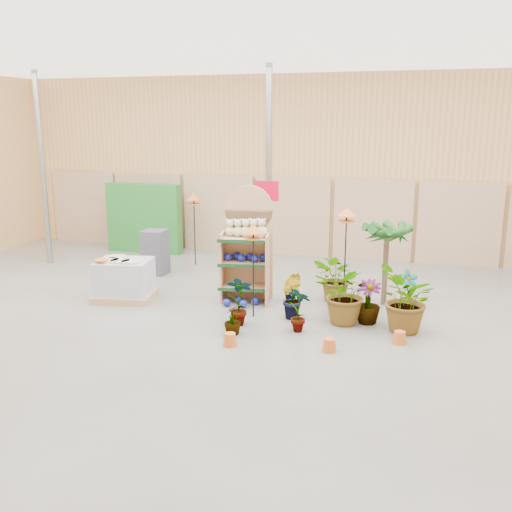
# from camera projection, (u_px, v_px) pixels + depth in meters

# --- Properties ---
(room) EXTENTS (15.20, 12.10, 4.70)m
(room) POSITION_uv_depth(u_px,v_px,m) (229.00, 192.00, 9.49)
(room) COLOR #61625E
(room) RESTS_ON ground
(display_shelf) EXTENTS (1.00, 0.72, 2.20)m
(display_shelf) POSITION_uv_depth(u_px,v_px,m) (247.00, 249.00, 10.82)
(display_shelf) COLOR #A97E5D
(display_shelf) RESTS_ON ground
(teddy_bears) EXTENTS (0.82, 0.23, 0.36)m
(teddy_bears) POSITION_uv_depth(u_px,v_px,m) (248.00, 230.00, 10.62)
(teddy_bears) COLOR beige
(teddy_bears) RESTS_ON display_shelf
(gazing_balls_shelf) EXTENTS (0.81, 0.28, 0.15)m
(gazing_balls_shelf) POSITION_uv_depth(u_px,v_px,m) (246.00, 257.00, 10.73)
(gazing_balls_shelf) COLOR navy
(gazing_balls_shelf) RESTS_ON display_shelf
(gazing_balls_floor) EXTENTS (0.63, 0.39, 0.15)m
(gazing_balls_floor) POSITION_uv_depth(u_px,v_px,m) (241.00, 302.00, 10.64)
(gazing_balls_floor) COLOR navy
(gazing_balls_floor) RESTS_ON ground
(pallet_stack) EXTENTS (1.23, 1.08, 0.81)m
(pallet_stack) POSITION_uv_depth(u_px,v_px,m) (125.00, 280.00, 10.97)
(pallet_stack) COLOR tan
(pallet_stack) RESTS_ON ground
(charcoal_planters) EXTENTS (0.50, 0.50, 1.00)m
(charcoal_planters) POSITION_uv_depth(u_px,v_px,m) (155.00, 252.00, 12.77)
(charcoal_planters) COLOR #33353F
(charcoal_planters) RESTS_ON ground
(trellis_stock) EXTENTS (2.00, 0.30, 1.80)m
(trellis_stock) POSITION_uv_depth(u_px,v_px,m) (144.00, 218.00, 14.83)
(trellis_stock) COLOR #217028
(trellis_stock) RESTS_ON ground
(offer_sign) EXTENTS (0.50, 0.08, 2.20)m
(offer_sign) POSITION_uv_depth(u_px,v_px,m) (267.00, 212.00, 11.55)
(offer_sign) COLOR gray
(offer_sign) RESTS_ON ground
(bird_table_front) EXTENTS (0.34, 0.34, 1.65)m
(bird_table_front) POSITION_uv_depth(u_px,v_px,m) (253.00, 232.00, 9.72)
(bird_table_front) COLOR black
(bird_table_front) RESTS_ON ground
(bird_table_right) EXTENTS (0.34, 0.34, 1.88)m
(bird_table_right) POSITION_uv_depth(u_px,v_px,m) (347.00, 215.00, 10.01)
(bird_table_right) COLOR black
(bird_table_right) RESTS_ON ground
(bird_table_back) EXTENTS (0.34, 0.34, 1.71)m
(bird_table_back) POSITION_uv_depth(u_px,v_px,m) (194.00, 199.00, 13.34)
(bird_table_back) COLOR black
(bird_table_back) RESTS_ON ground
(palm) EXTENTS (0.70, 0.70, 1.65)m
(palm) POSITION_uv_depth(u_px,v_px,m) (387.00, 231.00, 10.43)
(palm) COLOR brown
(palm) RESTS_ON ground
(potted_plant_0) EXTENTS (0.47, 0.32, 0.88)m
(potted_plant_0) POSITION_uv_depth(u_px,v_px,m) (240.00, 300.00, 9.55)
(potted_plant_0) COLOR #174917
(potted_plant_0) RESTS_ON ground
(potted_plant_1) EXTENTS (0.50, 0.50, 0.72)m
(potted_plant_1) POSITION_uv_depth(u_px,v_px,m) (291.00, 298.00, 9.92)
(potted_plant_1) COLOR #174917
(potted_plant_1) RESTS_ON ground
(potted_plant_2) EXTENTS (1.28, 1.26, 1.07)m
(potted_plant_2) POSITION_uv_depth(u_px,v_px,m) (343.00, 294.00, 9.57)
(potted_plant_2) COLOR #174917
(potted_plant_2) RESTS_ON ground
(potted_plant_3) EXTENTS (0.43, 0.43, 0.75)m
(potted_plant_3) POSITION_uv_depth(u_px,v_px,m) (368.00, 302.00, 9.66)
(potted_plant_3) COLOR #174917
(potted_plant_3) RESTS_ON ground
(potted_plant_4) EXTENTS (0.49, 0.44, 0.77)m
(potted_plant_4) POSITION_uv_depth(u_px,v_px,m) (408.00, 290.00, 10.29)
(potted_plant_4) COLOR #174917
(potted_plant_4) RESTS_ON ground
(potted_plant_5) EXTENTS (0.34, 0.29, 0.58)m
(potted_plant_5) POSITION_uv_depth(u_px,v_px,m) (292.00, 287.00, 10.86)
(potted_plant_5) COLOR #174917
(potted_plant_5) RESTS_ON ground
(potted_plant_6) EXTENTS (1.06, 1.05, 0.89)m
(potted_plant_6) POSITION_uv_depth(u_px,v_px,m) (337.00, 279.00, 10.83)
(potted_plant_6) COLOR #174917
(potted_plant_6) RESTS_ON ground
(potted_plant_7) EXTENTS (0.33, 0.33, 0.49)m
(potted_plant_7) POSITION_uv_depth(u_px,v_px,m) (233.00, 320.00, 9.18)
(potted_plant_7) COLOR #174917
(potted_plant_7) RESTS_ON ground
(potted_plant_8) EXTENTS (0.48, 0.41, 0.77)m
(potted_plant_8) POSITION_uv_depth(u_px,v_px,m) (299.00, 309.00, 9.26)
(potted_plant_8) COLOR #174917
(potted_plant_8) RESTS_ON ground
(potted_plant_10) EXTENTS (0.93, 1.06, 1.11)m
(potted_plant_10) POSITION_uv_depth(u_px,v_px,m) (407.00, 300.00, 9.17)
(potted_plant_10) COLOR #174917
(potted_plant_10) RESTS_ON ground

